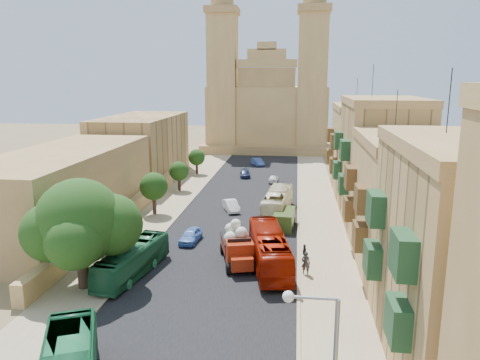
% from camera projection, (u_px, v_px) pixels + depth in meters
% --- Properties ---
extents(ground, '(260.00, 260.00, 0.00)m').
position_uv_depth(ground, '(193.00, 320.00, 31.23)').
color(ground, brown).
extents(road_surface, '(14.00, 140.00, 0.01)m').
position_uv_depth(road_surface, '(244.00, 204.00, 60.32)').
color(road_surface, black).
rests_on(road_surface, ground).
extents(sidewalk_east, '(5.00, 140.00, 0.01)m').
position_uv_depth(sidewalk_east, '(318.00, 206.00, 59.20)').
color(sidewalk_east, '#9D8967').
rests_on(sidewalk_east, ground).
extents(sidewalk_west, '(5.00, 140.00, 0.01)m').
position_uv_depth(sidewalk_west, '(172.00, 201.00, 61.44)').
color(sidewalk_west, '#9D8967').
rests_on(sidewalk_west, ground).
extents(kerb_east, '(0.25, 140.00, 0.12)m').
position_uv_depth(kerb_east, '(298.00, 205.00, 59.49)').
color(kerb_east, '#9D8967').
rests_on(kerb_east, ground).
extents(kerb_west, '(0.25, 140.00, 0.12)m').
position_uv_depth(kerb_west, '(191.00, 202.00, 61.14)').
color(kerb_west, '#9D8967').
rests_on(kerb_west, ground).
extents(townhouse_a, '(9.00, 14.00, 16.40)m').
position_uv_depth(townhouse_a, '(470.00, 258.00, 25.07)').
color(townhouse_a, tan).
rests_on(townhouse_a, ground).
extents(townhouse_b, '(9.00, 14.00, 14.90)m').
position_uv_depth(townhouse_b, '(409.00, 204.00, 38.81)').
color(townhouse_b, '#A8824C').
rests_on(townhouse_b, ground).
extents(townhouse_c, '(9.00, 14.00, 17.40)m').
position_uv_depth(townhouse_c, '(381.00, 160.00, 52.13)').
color(townhouse_c, tan).
rests_on(townhouse_c, ground).
extents(townhouse_d, '(9.00, 14.00, 15.90)m').
position_uv_depth(townhouse_d, '(363.00, 149.00, 65.87)').
color(townhouse_d, '#A8824C').
rests_on(townhouse_d, ground).
extents(west_wall, '(1.00, 40.00, 1.80)m').
position_uv_depth(west_wall, '(122.00, 216.00, 51.91)').
color(west_wall, '#A8824C').
rests_on(west_wall, ground).
extents(west_building_low, '(10.00, 28.00, 8.40)m').
position_uv_depth(west_building_low, '(64.00, 190.00, 49.91)').
color(west_building_low, olive).
rests_on(west_building_low, ground).
extents(west_building_mid, '(10.00, 22.00, 10.00)m').
position_uv_depth(west_building_mid, '(142.00, 147.00, 74.96)').
color(west_building_mid, tan).
rests_on(west_building_mid, ground).
extents(church, '(28.00, 22.50, 36.30)m').
position_uv_depth(church, '(268.00, 107.00, 105.45)').
color(church, '#A8824C').
rests_on(church, ground).
extents(ficus_tree, '(8.60, 7.91, 8.60)m').
position_uv_depth(ficus_tree, '(81.00, 224.00, 35.14)').
color(ficus_tree, '#36241B').
rests_on(ficus_tree, ground).
extents(street_tree_a, '(3.26, 3.26, 5.02)m').
position_uv_depth(street_tree_a, '(115.00, 216.00, 43.33)').
color(street_tree_a, '#36241B').
rests_on(street_tree_a, ground).
extents(street_tree_b, '(3.29, 3.29, 5.06)m').
position_uv_depth(street_tree_b, '(154.00, 186.00, 54.96)').
color(street_tree_b, '#36241B').
rests_on(street_tree_b, ground).
extents(street_tree_c, '(2.78, 2.78, 4.28)m').
position_uv_depth(street_tree_c, '(179.00, 171.00, 66.71)').
color(street_tree_c, '#36241B').
rests_on(street_tree_c, ground).
extents(street_tree_d, '(2.78, 2.78, 4.27)m').
position_uv_depth(street_tree_d, '(197.00, 157.00, 78.36)').
color(street_tree_d, '#36241B').
rests_on(street_tree_d, ground).
extents(red_truck, '(3.88, 6.65, 3.68)m').
position_uv_depth(red_truck, '(237.00, 245.00, 40.75)').
color(red_truck, maroon).
rests_on(red_truck, ground).
extents(olive_pickup, '(2.39, 4.72, 1.89)m').
position_uv_depth(olive_pickup, '(284.00, 220.00, 50.44)').
color(olive_pickup, '#32481B').
rests_on(olive_pickup, ground).
extents(bus_green_north, '(3.70, 9.64, 2.62)m').
position_uv_depth(bus_green_north, '(133.00, 260.00, 38.16)').
color(bus_green_north, '#1C5833').
rests_on(bus_green_north, ground).
extents(bus_red_east, '(4.56, 11.53, 3.13)m').
position_uv_depth(bus_red_east, '(269.00, 249.00, 39.94)').
color(bus_red_east, '#971403').
rests_on(bus_red_east, ground).
extents(bus_cream_east, '(3.50, 10.88, 2.98)m').
position_uv_depth(bus_cream_east, '(277.00, 202.00, 55.32)').
color(bus_cream_east, beige).
rests_on(bus_cream_east, ground).
extents(car_blue_a, '(1.93, 4.06, 1.34)m').
position_uv_depth(car_blue_a, '(191.00, 235.00, 46.08)').
color(car_blue_a, '#5180CD').
rests_on(car_blue_a, ground).
extents(car_white_a, '(2.82, 4.28, 1.33)m').
position_uv_depth(car_white_a, '(231.00, 206.00, 56.89)').
color(car_white_a, white).
rests_on(car_white_a, ground).
extents(car_cream, '(2.63, 4.96, 1.33)m').
position_uv_depth(car_cream, '(265.00, 226.00, 49.15)').
color(car_cream, '#C1B880').
rests_on(car_cream, ground).
extents(car_dkblue, '(2.18, 4.23, 1.17)m').
position_uv_depth(car_dkblue, '(245.00, 174.00, 76.53)').
color(car_dkblue, '#132041').
rests_on(car_dkblue, ground).
extents(car_white_b, '(1.55, 3.44, 1.15)m').
position_uv_depth(car_white_b, '(273.00, 179.00, 72.61)').
color(car_white_b, white).
rests_on(car_white_b, ground).
extents(car_blue_b, '(2.96, 4.29, 1.34)m').
position_uv_depth(car_blue_b, '(258.00, 162.00, 86.63)').
color(car_blue_b, '#355099').
rests_on(car_blue_b, ground).
extents(pedestrian_a, '(0.80, 0.60, 1.98)m').
position_uv_depth(pedestrian_a, '(306.00, 263.00, 38.39)').
color(pedestrian_a, '#2C2A2E').
rests_on(pedestrian_a, ground).
extents(pedestrian_c, '(0.53, 0.98, 1.59)m').
position_uv_depth(pedestrian_c, '(304.00, 253.00, 41.18)').
color(pedestrian_c, '#333337').
rests_on(pedestrian_c, ground).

